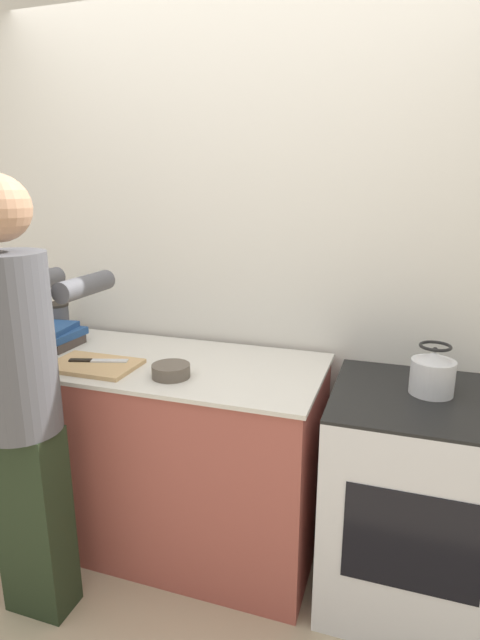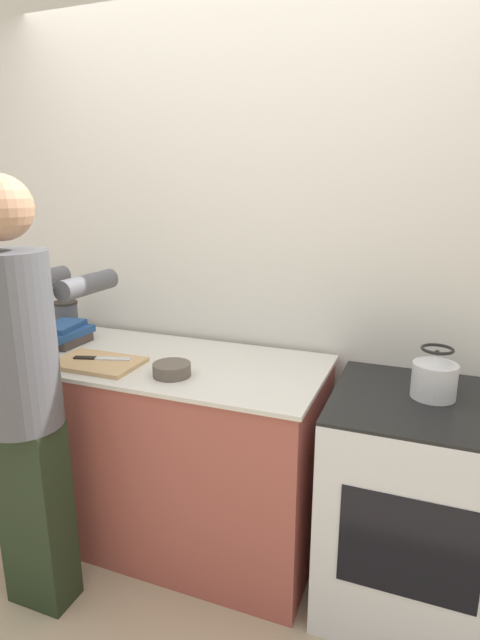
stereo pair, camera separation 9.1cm
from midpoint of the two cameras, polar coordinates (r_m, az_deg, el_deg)
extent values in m
plane|color=tan|center=(2.38, -5.91, -29.24)|extent=(12.00, 12.00, 0.00)
cube|color=silver|center=(2.42, 0.43, 6.47)|extent=(8.00, 0.05, 2.60)
cube|color=#9E4C42|center=(2.49, -10.76, -14.52)|extent=(1.53, 0.67, 0.88)
cube|color=beige|center=(2.30, -11.30, -4.69)|extent=(1.56, 0.69, 0.02)
cube|color=silver|center=(2.24, 17.78, -18.88)|extent=(0.66, 0.66, 0.87)
cube|color=black|center=(2.03, 18.77, -8.37)|extent=(0.66, 0.66, 0.01)
cube|color=black|center=(1.94, 17.67, -23.09)|extent=(0.46, 0.01, 0.38)
cube|color=black|center=(2.27, -23.54, -20.32)|extent=(0.26, 0.16, 0.79)
cylinder|color=#4C4C51|center=(1.96, -25.72, -2.61)|extent=(0.29, 0.29, 0.66)
cylinder|color=#4C4C51|center=(2.19, -23.64, 3.97)|extent=(0.08, 0.30, 0.08)
cylinder|color=#4C4C51|center=(2.04, -18.52, 3.71)|extent=(0.08, 0.30, 0.08)
cube|color=tan|center=(2.27, -17.49, -4.95)|extent=(0.38, 0.25, 0.02)
cube|color=silver|center=(2.27, -15.81, -4.51)|extent=(0.16, 0.08, 0.01)
cube|color=black|center=(2.31, -18.85, -4.40)|extent=(0.10, 0.06, 0.01)
cylinder|color=silver|center=(2.04, 19.92, -6.16)|extent=(0.17, 0.17, 0.13)
cone|color=silver|center=(2.01, 20.13, -3.93)|extent=(0.13, 0.13, 0.03)
sphere|color=black|center=(2.00, 20.20, -3.21)|extent=(0.02, 0.02, 0.02)
torus|color=black|center=(2.00, 20.23, -2.83)|extent=(0.12, 0.12, 0.01)
cylinder|color=brown|center=(2.08, -9.15, -5.76)|extent=(0.16, 0.16, 0.05)
cylinder|color=#4C4C51|center=(2.82, -21.06, 0.01)|extent=(0.13, 0.13, 0.15)
cylinder|color=#28231E|center=(2.80, -21.22, 1.63)|extent=(0.13, 0.13, 0.01)
cube|color=#423833|center=(2.62, -21.42, -2.38)|extent=(0.22, 0.22, 0.04)
cube|color=navy|center=(2.60, -21.55, -1.61)|extent=(0.22, 0.28, 0.03)
cube|color=navy|center=(2.60, -21.37, -0.90)|extent=(0.17, 0.24, 0.03)
camera|label=1|loc=(0.05, -91.34, -0.36)|focal=28.00mm
camera|label=2|loc=(0.05, 88.66, 0.36)|focal=28.00mm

